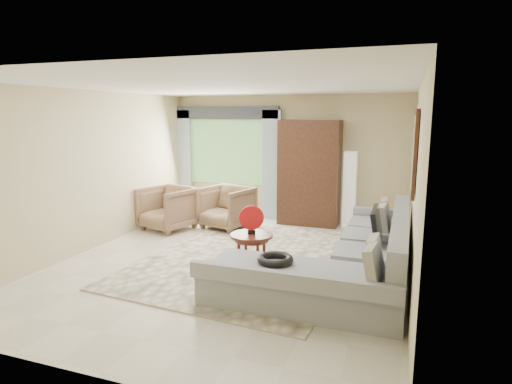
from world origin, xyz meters
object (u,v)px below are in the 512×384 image
at_px(armchair_left, 168,208).
at_px(floor_lamp, 350,189).
at_px(coffee_table, 252,253).
at_px(armoire, 309,173).
at_px(potted_plant, 194,205).
at_px(sectional_sofa, 352,263).
at_px(armchair_right, 226,207).
at_px(tv_screen, 377,226).

height_order(armchair_left, floor_lamp, floor_lamp).
xyz_separation_m(armchair_left, floor_lamp, (3.28, 1.39, 0.33)).
bearing_deg(floor_lamp, coffee_table, -106.57).
bearing_deg(armchair_left, coffee_table, -18.85).
distance_m(armchair_left, armoire, 2.89).
relative_size(potted_plant, armoire, 0.27).
height_order(armoire, floor_lamp, armoire).
relative_size(sectional_sofa, armchair_left, 3.77).
relative_size(sectional_sofa, armoire, 1.65).
distance_m(coffee_table, armoire, 3.14).
bearing_deg(coffee_table, potted_plant, 130.40).
bearing_deg(armoire, armchair_right, -149.65).
height_order(tv_screen, floor_lamp, floor_lamp).
height_order(coffee_table, potted_plant, coffee_table).
xyz_separation_m(armchair_left, armoire, (2.48, 1.33, 0.63)).
relative_size(armchair_right, potted_plant, 1.62).
distance_m(coffee_table, potted_plant, 3.62).
bearing_deg(potted_plant, armoire, 6.75).
xyz_separation_m(sectional_sofa, armchair_left, (-3.71, 1.57, 0.13)).
relative_size(coffee_table, armchair_right, 0.65).
xyz_separation_m(armchair_right, potted_plant, (-1.01, 0.56, -0.13)).
relative_size(armchair_left, armchair_right, 1.02).
bearing_deg(potted_plant, floor_lamp, 6.15).
xyz_separation_m(armchair_left, potted_plant, (0.01, 1.04, -0.14)).
bearing_deg(sectional_sofa, armchair_left, 157.14).
bearing_deg(tv_screen, armchair_right, 150.43).
bearing_deg(armchair_right, armoire, 45.96).
height_order(armchair_left, armchair_right, armchair_left).
bearing_deg(potted_plant, sectional_sofa, -35.13).
height_order(armchair_right, floor_lamp, floor_lamp).
height_order(tv_screen, potted_plant, tv_screen).
xyz_separation_m(coffee_table, floor_lamp, (0.92, 3.11, 0.44)).
relative_size(tv_screen, floor_lamp, 0.49).
relative_size(sectional_sofa, armchair_right, 3.83).
bearing_deg(coffee_table, sectional_sofa, 6.32).
relative_size(coffee_table, potted_plant, 1.05).
relative_size(tv_screen, armchair_right, 0.82).
bearing_deg(armchair_left, potted_plant, 106.55).
bearing_deg(floor_lamp, potted_plant, -173.85).
bearing_deg(armoire, potted_plant, -173.25).
bearing_deg(armchair_left, tv_screen, 0.46).
bearing_deg(tv_screen, coffee_table, -162.33).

